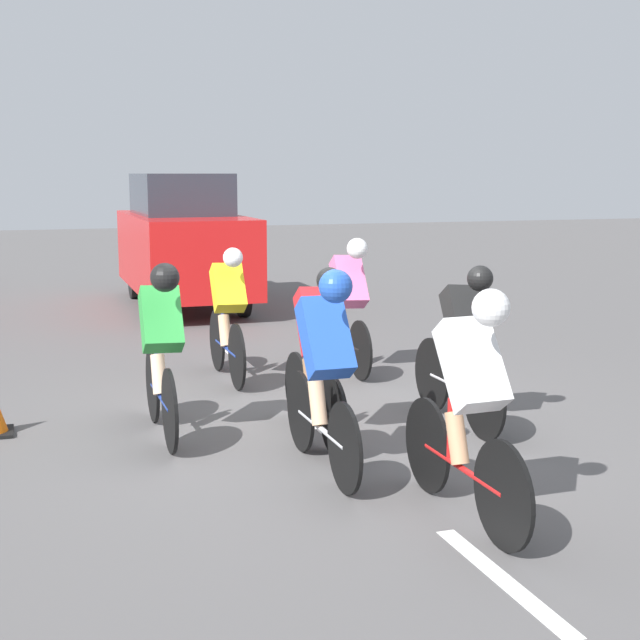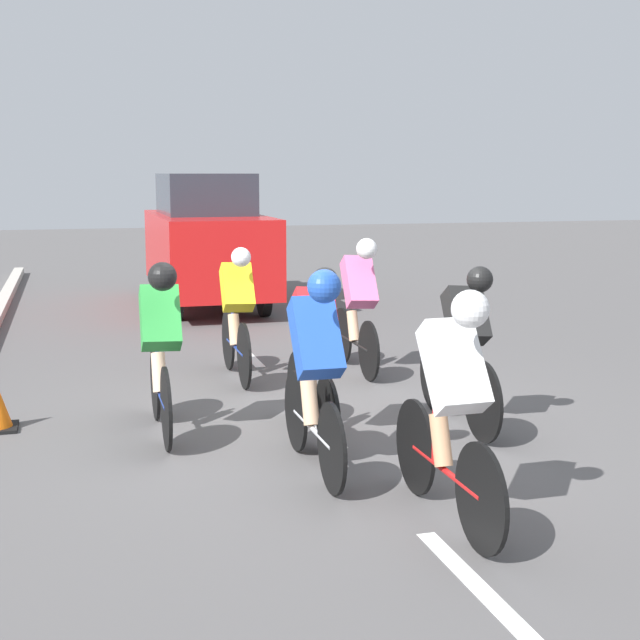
# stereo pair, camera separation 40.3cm
# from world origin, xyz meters

# --- Properties ---
(ground_plane) EXTENTS (60.00, 60.00, 0.00)m
(ground_plane) POSITION_xyz_m (0.00, 0.00, 0.00)
(ground_plane) COLOR #565454
(lane_stripe_near) EXTENTS (0.12, 1.40, 0.01)m
(lane_stripe_near) POSITION_xyz_m (0.00, 3.07, 0.00)
(lane_stripe_near) COLOR white
(lane_stripe_near) RESTS_ON ground
(lane_stripe_mid) EXTENTS (0.12, 1.40, 0.01)m
(lane_stripe_mid) POSITION_xyz_m (0.00, -0.13, 0.00)
(lane_stripe_mid) COLOR white
(lane_stripe_mid) RESTS_ON ground
(lane_stripe_far) EXTENTS (0.12, 1.40, 0.01)m
(lane_stripe_far) POSITION_xyz_m (0.00, -3.33, 0.00)
(lane_stripe_far) COLOR white
(lane_stripe_far) RESTS_ON ground
(cyclist_blue) EXTENTS (0.32, 1.68, 1.56)m
(cyclist_blue) POSITION_xyz_m (0.36, 1.11, 0.83)
(cyclist_blue) COLOR black
(cyclist_blue) RESTS_ON ground
(cyclist_pink) EXTENTS (0.34, 1.62, 1.53)m
(cyclist_pink) POSITION_xyz_m (-1.00, -2.05, 0.81)
(cyclist_pink) COLOR black
(cyclist_pink) RESTS_ON ground
(cyclist_red) EXTENTS (0.35, 1.62, 1.48)m
(cyclist_red) POSITION_xyz_m (0.15, 0.30, 0.78)
(cyclist_red) COLOR black
(cyclist_red) RESTS_ON ground
(cyclist_black) EXTENTS (0.35, 1.69, 1.45)m
(cyclist_black) POSITION_xyz_m (-1.19, 0.29, 0.76)
(cyclist_black) COLOR black
(cyclist_black) RESTS_ON ground
(cyclist_white) EXTENTS (0.33, 1.71, 1.54)m
(cyclist_white) POSITION_xyz_m (-0.20, 2.28, 0.81)
(cyclist_white) COLOR black
(cyclist_white) RESTS_ON ground
(cyclist_yellow) EXTENTS (0.33, 1.66, 1.46)m
(cyclist_yellow) POSITION_xyz_m (0.37, -2.07, 0.75)
(cyclist_yellow) COLOR black
(cyclist_yellow) RESTS_ON ground
(cyclist_green) EXTENTS (0.34, 1.64, 1.51)m
(cyclist_green) POSITION_xyz_m (1.36, -0.17, 0.80)
(cyclist_green) COLOR black
(cyclist_green) RESTS_ON ground
(support_car) EXTENTS (1.70, 4.27, 2.21)m
(support_car) POSITION_xyz_m (-0.14, -7.63, 1.10)
(support_car) COLOR black
(support_car) RESTS_ON ground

